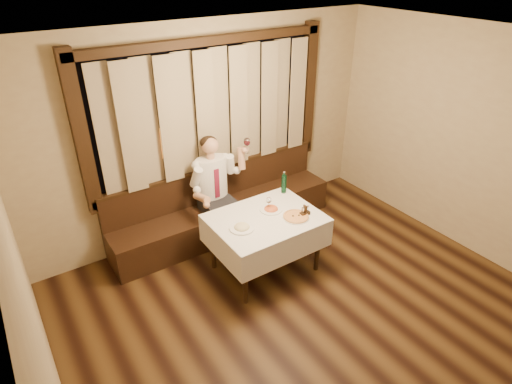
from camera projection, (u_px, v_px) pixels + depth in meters
room at (309, 186)px, 4.10m from camera, size 5.01×6.01×2.81m
banquette at (223, 211)px, 5.95m from camera, size 3.20×0.61×0.94m
dining_table at (265, 225)px, 5.04m from camera, size 1.27×0.97×0.76m
pizza at (296, 217)px, 4.98m from camera, size 0.32×0.32×0.03m
pasta_red at (271, 207)px, 5.11m from camera, size 0.27×0.27×0.09m
pasta_cream at (242, 226)px, 4.77m from camera, size 0.29×0.29×0.10m
green_bottle at (284, 184)px, 5.44m from camera, size 0.07×0.07×0.30m
table_wine_glass at (269, 201)px, 5.06m from camera, size 0.07×0.07×0.18m
cruet_caddy at (305, 212)px, 5.01m from camera, size 0.12×0.06×0.13m
seated_man at (215, 183)px, 5.55m from camera, size 0.81×0.60×1.45m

